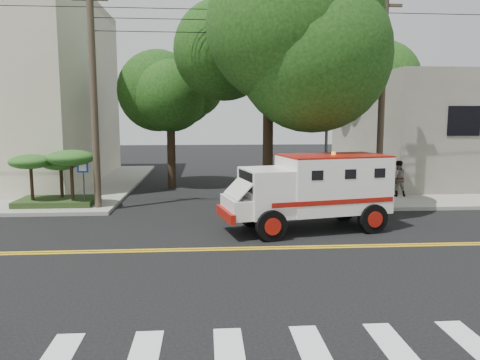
{
  "coord_description": "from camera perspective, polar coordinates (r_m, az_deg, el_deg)",
  "views": [
    {
      "loc": [
        -1.16,
        -13.34,
        3.89
      ],
      "look_at": [
        0.07,
        3.26,
        1.6
      ],
      "focal_mm": 35.0,
      "sensor_mm": 36.0,
      "label": 1
    }
  ],
  "objects": [
    {
      "name": "accessibility_sign",
      "position": [
        20.31,
        -18.56,
        0.29
      ],
      "size": [
        0.45,
        0.1,
        2.02
      ],
      "color": "#3F3F42",
      "rests_on": "ground"
    },
    {
      "name": "ground",
      "position": [
        13.94,
        0.73,
        -8.37
      ],
      "size": [
        100.0,
        100.0,
        0.0
      ],
      "primitive_type": "plane",
      "color": "black",
      "rests_on": "ground"
    },
    {
      "name": "sidewalk_ne",
      "position": [
        30.82,
        24.22,
        0.04
      ],
      "size": [
        17.0,
        17.0,
        0.15
      ],
      "primitive_type": "cube",
      "color": "gray",
      "rests_on": "ground"
    },
    {
      "name": "pedestrian_a",
      "position": [
        20.2,
        15.08,
        -0.84
      ],
      "size": [
        0.68,
        0.6,
        1.57
      ],
      "primitive_type": "imported",
      "rotation": [
        0.0,
        0.0,
        3.63
      ],
      "color": "gray",
      "rests_on": "sidewalk_ne"
    },
    {
      "name": "tree_right",
      "position": [
        30.86,
        15.02,
        11.67
      ],
      "size": [
        4.8,
        4.5,
        8.2
      ],
      "color": "black",
      "rests_on": "ground"
    },
    {
      "name": "tree_left",
      "position": [
        25.24,
        -7.84,
        11.95
      ],
      "size": [
        4.48,
        4.2,
        7.7
      ],
      "color": "black",
      "rests_on": "ground"
    },
    {
      "name": "building_right",
      "position": [
        31.77,
        26.49,
        5.69
      ],
      "size": [
        14.0,
        12.0,
        6.0
      ],
      "primitive_type": "cube",
      "color": "slate",
      "rests_on": "sidewalk_ne"
    },
    {
      "name": "tree_main",
      "position": [
        20.07,
        4.94,
        17.3
      ],
      "size": [
        6.08,
        5.7,
        9.85
      ],
      "color": "black",
      "rests_on": "ground"
    },
    {
      "name": "palm_planter",
      "position": [
        21.05,
        -21.55,
        1.17
      ],
      "size": [
        3.52,
        2.63,
        2.36
      ],
      "color": "#1E3314",
      "rests_on": "sidewalk_nw"
    },
    {
      "name": "pedestrian_b",
      "position": [
        23.05,
        18.66,
        0.19
      ],
      "size": [
        0.88,
        0.72,
        1.68
      ],
      "primitive_type": "imported",
      "rotation": [
        0.0,
        0.0,
        3.03
      ],
      "color": "gray",
      "rests_on": "sidewalk_ne"
    },
    {
      "name": "armored_truck",
      "position": [
        16.12,
        8.91,
        -0.93
      ],
      "size": [
        5.94,
        3.2,
        2.57
      ],
      "rotation": [
        0.0,
        0.0,
        0.21
      ],
      "color": "white",
      "rests_on": "ground"
    },
    {
      "name": "utility_pole_left",
      "position": [
        19.85,
        -17.38,
        9.25
      ],
      "size": [
        0.28,
        0.28,
        9.0
      ],
      "primitive_type": "cylinder",
      "color": "#382D23",
      "rests_on": "ground"
    },
    {
      "name": "traffic_signal",
      "position": [
        19.65,
        10.43,
        2.85
      ],
      "size": [
        0.15,
        0.18,
        3.6
      ],
      "color": "#3F3F42",
      "rests_on": "ground"
    },
    {
      "name": "utility_pole_right",
      "position": [
        20.92,
        16.89,
        9.17
      ],
      "size": [
        0.28,
        0.28,
        9.0
      ],
      "primitive_type": "cylinder",
      "color": "#382D23",
      "rests_on": "ground"
    }
  ]
}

